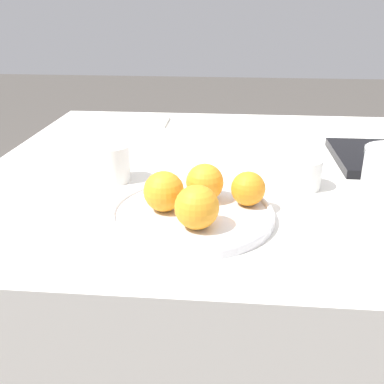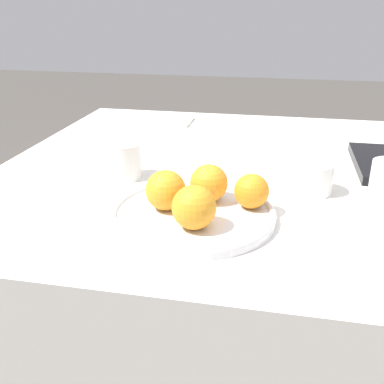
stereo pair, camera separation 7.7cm
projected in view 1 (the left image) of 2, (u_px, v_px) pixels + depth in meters
table at (254, 297)px, 1.18m from camera, size 1.27×1.03×0.73m
fruit_platter at (192, 213)px, 0.79m from camera, size 0.29×0.29×0.02m
orange_0 at (164, 191)px, 0.78m from camera, size 0.07×0.07×0.07m
orange_1 at (197, 207)px, 0.72m from camera, size 0.07×0.07×0.07m
orange_2 at (248, 189)px, 0.80m from camera, size 0.06×0.06×0.06m
orange_3 at (205, 182)px, 0.82m from camera, size 0.07×0.07×0.07m
water_glass at (379, 187)px, 0.77m from camera, size 0.06×0.06×0.12m
cup_1 at (301, 173)px, 0.91m from camera, size 0.08×0.08×0.06m
cup_3 at (113, 163)px, 0.94m from camera, size 0.07×0.07×0.08m
napkin at (150, 122)px, 1.40m from camera, size 0.11×0.12×0.01m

